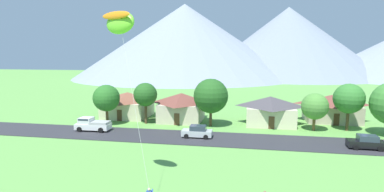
{
  "coord_description": "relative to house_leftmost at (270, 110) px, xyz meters",
  "views": [
    {
      "loc": [
        2.97,
        -9.12,
        11.53
      ],
      "look_at": [
        -1.89,
        17.3,
        7.86
      ],
      "focal_mm": 28.4,
      "sensor_mm": 36.0,
      "label": 1
    }
  ],
  "objects": [
    {
      "name": "tree_near_right",
      "position": [
        -20.54,
        -3.3,
        2.47
      ],
      "size": [
        3.95,
        3.95,
        6.9
      ],
      "color": "#4C3823",
      "rests_on": "ground"
    },
    {
      "name": "parked_car_black_west_end",
      "position": [
        10.68,
        -11.84,
        -1.55
      ],
      "size": [
        4.26,
        2.2,
        1.68
      ],
      "color": "black",
      "rests_on": "road_strip"
    },
    {
      "name": "house_rightmost",
      "position": [
        -15.1,
        0.08,
        0.11
      ],
      "size": [
        7.76,
        8.05,
        4.88
      ],
      "color": "beige",
      "rests_on": "ground"
    },
    {
      "name": "mountain_far_east_ridge",
      "position": [
        16.71,
        119.07,
        15.75
      ],
      "size": [
        96.34,
        96.34,
        36.33
      ],
      "primitive_type": "cone",
      "color": "gray",
      "rests_on": "ground"
    },
    {
      "name": "pickup_truck_white_west_side",
      "position": [
        -26.85,
        -9.69,
        -1.36
      ],
      "size": [
        5.24,
        2.42,
        1.99
      ],
      "color": "white",
      "rests_on": "road_strip"
    },
    {
      "name": "house_right_center",
      "position": [
        -25.69,
        1.52,
        -0.03
      ],
      "size": [
        8.51,
        8.35,
        4.62
      ],
      "color": "beige",
      "rests_on": "ground"
    },
    {
      "name": "mountain_far_west_ridge",
      "position": [
        -35.84,
        102.93,
        16.01
      ],
      "size": [
        110.87,
        110.87,
        36.86
      ],
      "primitive_type": "cone",
      "color": "gray",
      "rests_on": "ground"
    },
    {
      "name": "parked_car_silver_mid_west",
      "position": [
        -10.56,
        -10.48,
        -1.55
      ],
      "size": [
        4.21,
        2.1,
        1.68
      ],
      "color": "#B7BCC1",
      "rests_on": "road_strip"
    },
    {
      "name": "tree_near_left",
      "position": [
        -26.57,
        -5.24,
        2.02
      ],
      "size": [
        4.39,
        4.39,
        6.65
      ],
      "color": "brown",
      "rests_on": "ground"
    },
    {
      "name": "house_leftmost",
      "position": [
        0.0,
        0.0,
        0.0
      ],
      "size": [
        8.34,
        7.46,
        4.67
      ],
      "color": "beige",
      "rests_on": "ground"
    },
    {
      "name": "kite_flyer_with_kite",
      "position": [
        -14.05,
        -27.63,
        11.47
      ],
      "size": [
        5.25,
        4.58,
        15.09
      ],
      "color": "navy",
      "rests_on": "ground"
    },
    {
      "name": "house_left_center",
      "position": [
        10.62,
        4.24,
        -0.02
      ],
      "size": [
        9.31,
        7.29,
        4.63
      ],
      "color": "beige",
      "rests_on": "ground"
    },
    {
      "name": "tree_left_of_center",
      "position": [
        -9.58,
        -3.2,
        2.52
      ],
      "size": [
        5.57,
        5.57,
        7.74
      ],
      "color": "#4C3823",
      "rests_on": "ground"
    },
    {
      "name": "mountain_west_ridge",
      "position": [
        -29.35,
        136.88,
        7.74
      ],
      "size": [
        72.75,
        72.75,
        20.32
      ],
      "primitive_type": "cone",
      "color": "gray",
      "rests_on": "ground"
    },
    {
      "name": "road_strip",
      "position": [
        -6.79,
        -10.73,
        -2.38
      ],
      "size": [
        160.0,
        7.32,
        0.08
      ],
      "primitive_type": "cube",
      "color": "#2D2D33",
      "rests_on": "ground"
    },
    {
      "name": "tree_center",
      "position": [
        11.28,
        -2.4,
        2.53
      ],
      "size": [
        4.53,
        4.53,
        7.23
      ],
      "color": "#4C3823",
      "rests_on": "ground"
    },
    {
      "name": "tree_right_of_center",
      "position": [
        6.3,
        -3.25,
        1.32
      ],
      "size": [
        4.02,
        4.02,
        5.77
      ],
      "color": "brown",
      "rests_on": "ground"
    }
  ]
}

